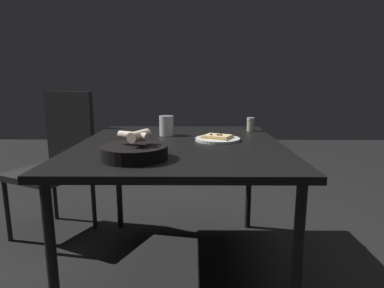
{
  "coord_description": "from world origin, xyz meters",
  "views": [
    {
      "loc": [
        1.63,
        0.08,
        1.04
      ],
      "look_at": [
        0.06,
        0.06,
        0.73
      ],
      "focal_mm": 30.17,
      "sensor_mm": 36.0,
      "label": 1
    }
  ],
  "objects_px": {
    "dining_table": "(180,153)",
    "pepper_shaker": "(250,125)",
    "pizza_plate": "(218,139)",
    "beer_glass": "(167,127)",
    "chair_near": "(59,155)",
    "bread_basket": "(135,151)"
  },
  "relations": [
    {
      "from": "pizza_plate",
      "to": "chair_near",
      "type": "bearing_deg",
      "value": -112.73
    },
    {
      "from": "pizza_plate",
      "to": "beer_glass",
      "type": "bearing_deg",
      "value": -119.12
    },
    {
      "from": "bread_basket",
      "to": "pizza_plate",
      "type": "bearing_deg",
      "value": 138.57
    },
    {
      "from": "beer_glass",
      "to": "bread_basket",
      "type": "bearing_deg",
      "value": -7.96
    },
    {
      "from": "dining_table",
      "to": "beer_glass",
      "type": "xyz_separation_m",
      "value": [
        -0.22,
        -0.09,
        0.11
      ]
    },
    {
      "from": "pepper_shaker",
      "to": "chair_near",
      "type": "distance_m",
      "value": 1.3
    },
    {
      "from": "dining_table",
      "to": "pepper_shaker",
      "type": "relative_size",
      "value": 14.09
    },
    {
      "from": "pizza_plate",
      "to": "chair_near",
      "type": "relative_size",
      "value": 0.25
    },
    {
      "from": "chair_near",
      "to": "bread_basket",
      "type": "bearing_deg",
      "value": 38.6
    },
    {
      "from": "pepper_shaker",
      "to": "dining_table",
      "type": "bearing_deg",
      "value": -47.69
    },
    {
      "from": "beer_glass",
      "to": "chair_near",
      "type": "bearing_deg",
      "value": -110.16
    },
    {
      "from": "bread_basket",
      "to": "chair_near",
      "type": "height_order",
      "value": "chair_near"
    },
    {
      "from": "dining_table",
      "to": "beer_glass",
      "type": "distance_m",
      "value": 0.26
    },
    {
      "from": "dining_table",
      "to": "pizza_plate",
      "type": "distance_m",
      "value": 0.22
    },
    {
      "from": "bread_basket",
      "to": "beer_glass",
      "type": "bearing_deg",
      "value": 172.04
    },
    {
      "from": "dining_table",
      "to": "pizza_plate",
      "type": "relative_size",
      "value": 5.04
    },
    {
      "from": "beer_glass",
      "to": "chair_near",
      "type": "relative_size",
      "value": 0.12
    },
    {
      "from": "bread_basket",
      "to": "dining_table",
      "type": "bearing_deg",
      "value": 154.75
    },
    {
      "from": "dining_table",
      "to": "bread_basket",
      "type": "distance_m",
      "value": 0.4
    },
    {
      "from": "pizza_plate",
      "to": "bread_basket",
      "type": "bearing_deg",
      "value": -41.43
    },
    {
      "from": "beer_glass",
      "to": "pepper_shaker",
      "type": "height_order",
      "value": "beer_glass"
    },
    {
      "from": "beer_glass",
      "to": "pepper_shaker",
      "type": "xyz_separation_m",
      "value": [
        -0.17,
        0.52,
        -0.01
      ]
    }
  ]
}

